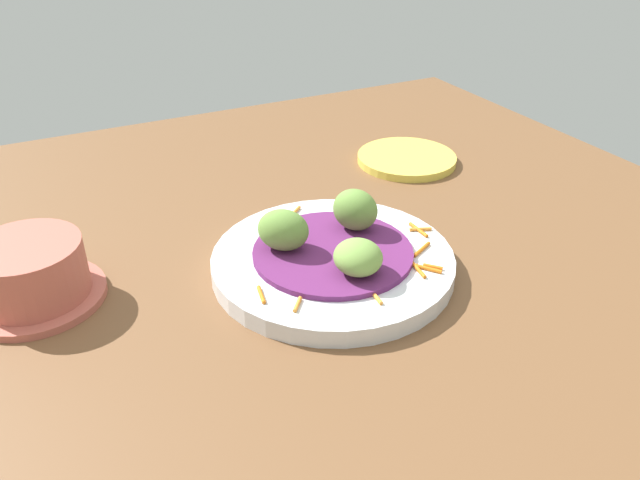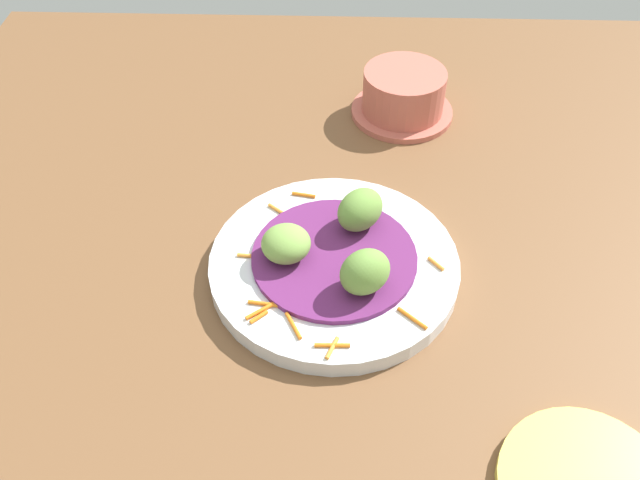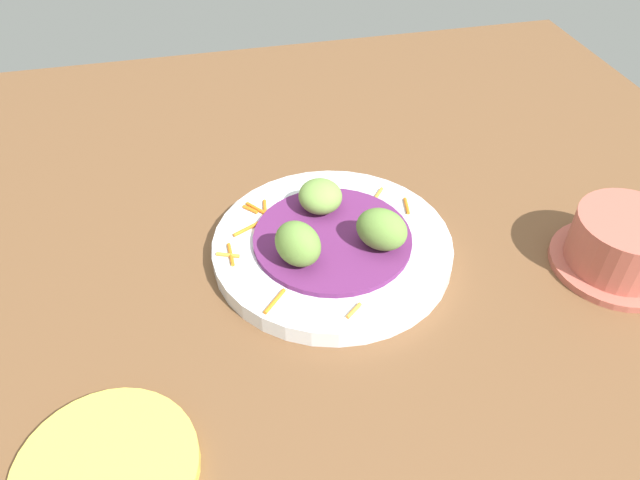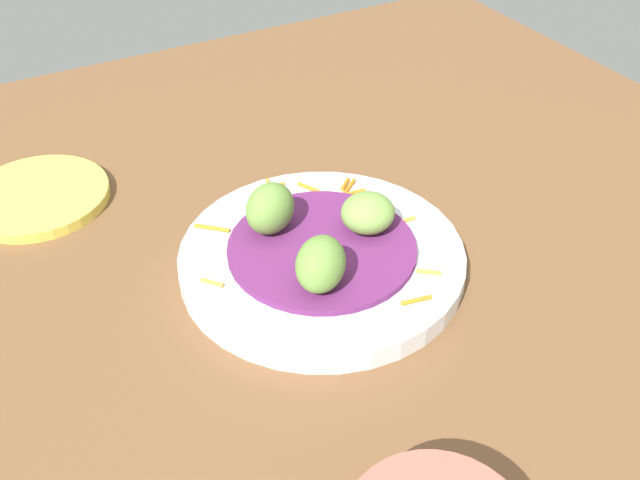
% 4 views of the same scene
% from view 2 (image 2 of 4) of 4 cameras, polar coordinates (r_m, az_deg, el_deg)
% --- Properties ---
extents(table_surface, '(1.10, 1.10, 0.02)m').
position_cam_2_polar(table_surface, '(0.73, 1.38, -2.17)').
color(table_surface, brown).
rests_on(table_surface, ground).
extents(main_plate, '(0.26, 0.26, 0.02)m').
position_cam_2_polar(main_plate, '(0.70, 1.58, -2.22)').
color(main_plate, silver).
rests_on(main_plate, table_surface).
extents(cabbage_bed, '(0.17, 0.17, 0.01)m').
position_cam_2_polar(cabbage_bed, '(0.69, 1.60, -1.48)').
color(cabbage_bed, '#60235B').
rests_on(cabbage_bed, main_plate).
extents(carrot_garnish, '(0.21, 0.23, 0.00)m').
position_cam_2_polar(carrot_garnish, '(0.66, -0.51, -4.44)').
color(carrot_garnish, orange).
rests_on(carrot_garnish, main_plate).
extents(guac_scoop_left, '(0.06, 0.06, 0.03)m').
position_cam_2_polar(guac_scoop_left, '(0.67, -2.73, -0.32)').
color(guac_scoop_left, '#759E47').
rests_on(guac_scoop_left, cabbage_bed).
extents(guac_scoop_center, '(0.07, 0.06, 0.05)m').
position_cam_2_polar(guac_scoop_center, '(0.64, 4.06, -2.74)').
color(guac_scoop_center, olive).
rests_on(guac_scoop_center, cabbage_bed).
extents(guac_scoop_right, '(0.07, 0.07, 0.04)m').
position_cam_2_polar(guac_scoop_right, '(0.70, 3.63, 2.60)').
color(guac_scoop_right, olive).
rests_on(guac_scoop_right, cabbage_bed).
extents(terracotta_bowl, '(0.14, 0.14, 0.06)m').
position_cam_2_polar(terracotta_bowl, '(0.91, 7.28, 12.18)').
color(terracotta_bowl, '#B75B4C').
rests_on(terracotta_bowl, table_surface).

